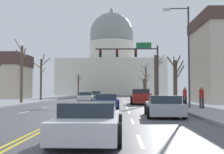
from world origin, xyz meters
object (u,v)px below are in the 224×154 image
at_px(sedan_near_01, 107,101).
at_px(sedan_oncoming_00, 86,97).
at_px(pickup_truck_near_00, 141,97).
at_px(sedan_oncoming_02, 85,94).
at_px(signal_gantry, 136,59).
at_px(bicycle_parked, 183,102).
at_px(pedestrian_01, 202,96).
at_px(sedan_near_02, 164,106).
at_px(sedan_near_03, 89,121).
at_px(street_lamp_right, 185,48).
at_px(sedan_oncoming_01, 96,95).
at_px(pedestrian_00, 185,95).

distance_m(sedan_near_01, sedan_oncoming_00, 16.73).
relative_size(pickup_truck_near_00, sedan_oncoming_00, 1.18).
height_order(sedan_near_01, sedan_oncoming_02, sedan_near_01).
distance_m(signal_gantry, sedan_oncoming_00, 9.48).
distance_m(sedan_oncoming_00, bicycle_parked, 17.92).
relative_size(pedestrian_01, bicycle_parked, 0.92).
relative_size(sedan_near_02, sedan_near_03, 0.99).
distance_m(sedan_oncoming_00, pedestrian_01, 21.59).
height_order(street_lamp_right, sedan_near_01, street_lamp_right).
xyz_separation_m(street_lamp_right, pedestrian_01, (0.96, -0.75, -3.70)).
distance_m(street_lamp_right, sedan_oncoming_02, 44.49).
bearing_deg(sedan_near_01, sedan_oncoming_00, 102.88).
distance_m(sedan_oncoming_01, pedestrian_00, 30.21).
height_order(street_lamp_right, pickup_truck_near_00, street_lamp_right).
relative_size(pickup_truck_near_00, pedestrian_00, 3.25).
bearing_deg(sedan_near_01, sedan_near_02, -63.66).
xyz_separation_m(pickup_truck_near_00, sedan_oncoming_01, (-6.83, 22.08, -0.11)).
distance_m(street_lamp_right, sedan_near_03, 14.93).
distance_m(street_lamp_right, bicycle_parked, 5.39).
distance_m(pickup_truck_near_00, bicycle_parked, 6.72).
bearing_deg(sedan_oncoming_01, street_lamp_right, -72.93).
xyz_separation_m(sedan_oncoming_00, sedan_oncoming_02, (-3.31, 24.36, -0.03)).
relative_size(sedan_oncoming_00, bicycle_parked, 2.54).
relative_size(street_lamp_right, pedestrian_00, 4.80).
relative_size(street_lamp_right, pedestrian_01, 4.81).
xyz_separation_m(pedestrian_00, bicycle_parked, (-0.10, 0.48, -0.55)).
bearing_deg(sedan_near_02, pedestrian_00, 69.69).
bearing_deg(pedestrian_01, street_lamp_right, 141.76).
height_order(sedan_near_01, sedan_oncoming_00, sedan_oncoming_00).
relative_size(sedan_near_03, sedan_oncoming_00, 0.97).
xyz_separation_m(pickup_truck_near_00, sedan_near_02, (0.20, -14.78, -0.15)).
relative_size(sedan_near_03, sedan_oncoming_01, 0.97).
distance_m(pickup_truck_near_00, pedestrian_00, 7.19).
relative_size(signal_gantry, pickup_truck_near_00, 1.49).
distance_m(signal_gantry, sedan_near_02, 19.67).
relative_size(street_lamp_right, sedan_oncoming_02, 1.68).
xyz_separation_m(pickup_truck_near_00, sedan_oncoming_02, (-10.42, 33.11, -0.17)).
height_order(street_lamp_right, sedan_oncoming_02, street_lamp_right).
bearing_deg(street_lamp_right, sedan_near_03, -114.56).
bearing_deg(sedan_oncoming_01, signal_gantry, -69.93).
bearing_deg(sedan_oncoming_00, pickup_truck_near_00, -50.91).
xyz_separation_m(sedan_near_02, sedan_oncoming_00, (-7.31, 23.53, 0.01)).
bearing_deg(sedan_oncoming_01, sedan_oncoming_02, 108.01).
relative_size(signal_gantry, sedan_near_01, 1.85).
bearing_deg(street_lamp_right, signal_gantry, 102.95).
height_order(sedan_oncoming_00, pedestrian_00, pedestrian_00).
bearing_deg(bicycle_parked, signal_gantry, 109.20).
xyz_separation_m(signal_gantry, bicycle_parked, (3.54, -10.16, -4.96)).
xyz_separation_m(pickup_truck_near_00, pedestrian_00, (3.31, -6.38, 0.32)).
relative_size(sedan_near_02, sedan_oncoming_02, 0.92).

